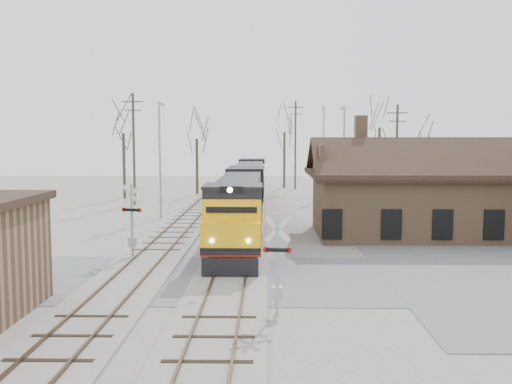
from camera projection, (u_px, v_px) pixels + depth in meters
ground at (230, 279)px, 25.94m from camera, size 140.00×140.00×0.00m
road at (230, 278)px, 25.93m from camera, size 60.00×9.00×0.03m
track_main at (244, 226)px, 40.86m from camera, size 3.40×90.00×0.24m
track_siding at (181, 226)px, 40.95m from camera, size 3.40×90.00×0.24m
depot at (424, 199)px, 37.41m from camera, size 15.20×9.31×7.90m
locomotive_lead at (239, 208)px, 34.32m from camera, size 2.79×18.66×4.14m
locomotive_trailing at (249, 183)px, 53.17m from camera, size 2.79×18.66×3.92m
crossbuck_near at (277, 268)px, 20.37m from camera, size 1.06×0.28×3.70m
crossbuck_far at (132, 223)px, 30.08m from camera, size 1.13×0.36×4.01m
streetlight_a at (160, 153)px, 45.07m from camera, size 0.25×2.04×9.25m
streetlight_b at (344, 153)px, 48.60m from camera, size 0.25×2.04×9.11m
streetlight_c at (323, 147)px, 61.23m from camera, size 0.25×2.04×9.80m
utility_pole_a at (134, 147)px, 54.17m from camera, size 2.00×0.24×10.60m
utility_pole_b at (295, 143)px, 71.00m from camera, size 2.00×0.24×10.97m
utility_pole_c at (397, 152)px, 55.51m from camera, size 2.00×0.24×9.61m
tree_a at (123, 122)px, 59.50m from camera, size 4.60×4.60×11.27m
tree_b at (197, 130)px, 63.86m from camera, size 4.20×4.20×10.29m
tree_c at (284, 123)px, 72.86m from camera, size 4.76×4.76×11.67m
tree_d at (380, 116)px, 64.79m from camera, size 5.05×5.05×12.38m
tree_e at (426, 141)px, 63.32m from camera, size 3.48×3.48×8.53m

